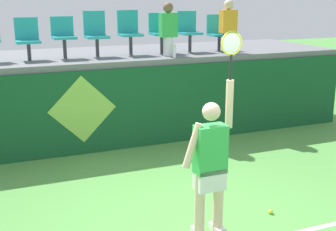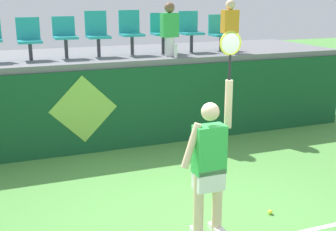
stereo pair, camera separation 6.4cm
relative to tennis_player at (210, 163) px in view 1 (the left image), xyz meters
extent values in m
plane|color=#519342|center=(0.04, 0.26, -0.95)|extent=(40.00, 40.00, 0.00)
cube|color=#144C28|center=(0.04, 3.60, -0.16)|extent=(10.01, 0.20, 1.58)
cube|color=slate|center=(0.04, 4.88, 0.69)|extent=(10.01, 2.65, 0.12)
cube|color=white|center=(0.12, 0.00, -0.91)|extent=(0.12, 0.26, 0.08)
cylinder|color=beige|center=(-0.14, 0.00, -0.54)|extent=(0.13, 0.13, 0.83)
cylinder|color=beige|center=(0.12, 0.00, -0.54)|extent=(0.13, 0.13, 0.83)
cube|color=white|center=(-0.01, 0.00, -0.20)|extent=(0.36, 0.22, 0.28)
cube|color=green|center=(-0.01, 0.00, 0.17)|extent=(0.38, 0.22, 0.60)
sphere|color=beige|center=(-0.01, 0.00, 0.64)|extent=(0.22, 0.22, 0.22)
cylinder|color=beige|center=(-0.25, 0.00, 0.25)|extent=(0.26, 0.09, 0.55)
cylinder|color=beige|center=(0.23, 0.00, 0.71)|extent=(0.09, 0.09, 0.58)
cylinder|color=black|center=(0.23, 0.00, 1.15)|extent=(0.03, 0.03, 0.30)
torus|color=gold|center=(0.23, 0.00, 1.43)|extent=(0.28, 0.02, 0.28)
ellipsoid|color=silver|center=(0.23, 0.00, 1.43)|extent=(0.24, 0.02, 0.24)
sphere|color=#D1E533|center=(1.03, 0.15, -0.92)|extent=(0.07, 0.07, 0.07)
cylinder|color=white|center=(1.05, 3.66, 0.88)|extent=(0.06, 0.06, 0.27)
cylinder|color=#38383D|center=(-1.64, 4.37, 0.91)|extent=(0.07, 0.07, 0.33)
cube|color=teal|center=(-1.64, 4.37, 1.10)|extent=(0.44, 0.42, 0.05)
cube|color=teal|center=(-1.64, 4.56, 1.34)|extent=(0.44, 0.04, 0.42)
cylinder|color=#38383D|center=(-0.97, 4.37, 0.94)|extent=(0.07, 0.07, 0.38)
cube|color=teal|center=(-0.97, 4.37, 1.16)|extent=(0.44, 0.42, 0.05)
cube|color=teal|center=(-0.97, 4.56, 1.37)|extent=(0.44, 0.04, 0.37)
cylinder|color=#38383D|center=(-0.32, 4.37, 0.94)|extent=(0.07, 0.07, 0.37)
cube|color=teal|center=(-0.32, 4.37, 1.15)|extent=(0.44, 0.42, 0.05)
cube|color=teal|center=(-0.32, 4.56, 1.41)|extent=(0.44, 0.04, 0.48)
cylinder|color=#38383D|center=(0.38, 4.37, 0.95)|extent=(0.07, 0.07, 0.39)
cube|color=teal|center=(0.38, 4.37, 1.17)|extent=(0.44, 0.42, 0.05)
cube|color=teal|center=(0.38, 4.56, 1.42)|extent=(0.44, 0.04, 0.46)
cylinder|color=#38383D|center=(1.06, 4.37, 0.94)|extent=(0.07, 0.07, 0.39)
cube|color=teal|center=(1.06, 4.37, 1.17)|extent=(0.44, 0.42, 0.05)
cube|color=teal|center=(1.06, 4.56, 1.39)|extent=(0.44, 0.04, 0.40)
cylinder|color=#38383D|center=(1.71, 4.37, 0.94)|extent=(0.07, 0.07, 0.38)
cube|color=teal|center=(1.71, 4.37, 1.15)|extent=(0.44, 0.42, 0.05)
cube|color=teal|center=(1.71, 4.56, 1.40)|extent=(0.44, 0.04, 0.44)
cylinder|color=#38383D|center=(2.42, 4.37, 0.91)|extent=(0.07, 0.07, 0.33)
cube|color=teal|center=(2.42, 4.37, 1.10)|extent=(0.44, 0.42, 0.05)
cube|color=teal|center=(2.42, 4.56, 1.33)|extent=(0.44, 0.04, 0.41)
cylinder|color=white|center=(1.06, 4.01, 0.94)|extent=(0.20, 0.20, 0.38)
cube|color=green|center=(1.06, 4.01, 1.37)|extent=(0.34, 0.20, 0.48)
sphere|color=brown|center=(1.06, 4.01, 1.71)|extent=(0.21, 0.21, 0.21)
cylinder|color=navy|center=(2.42, 3.99, 0.96)|extent=(0.20, 0.20, 0.42)
cube|color=orange|center=(2.42, 3.99, 1.41)|extent=(0.34, 0.20, 0.48)
sphere|color=beige|center=(2.42, 3.99, 1.76)|extent=(0.21, 0.21, 0.21)
cube|color=#144C28|center=(-0.85, 3.50, -0.95)|extent=(0.90, 0.01, 0.00)
plane|color=#8CC64C|center=(-0.85, 3.49, -0.08)|extent=(1.27, 0.00, 1.27)
camera|label=1|loc=(-2.40, -4.59, 1.99)|focal=48.41mm
camera|label=2|loc=(-2.34, -4.61, 1.99)|focal=48.41mm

